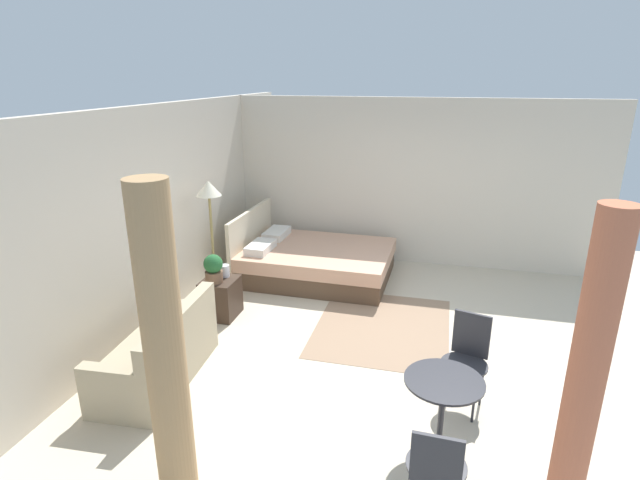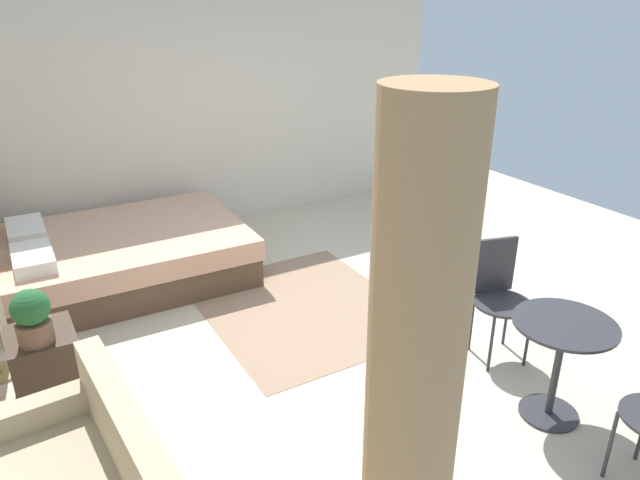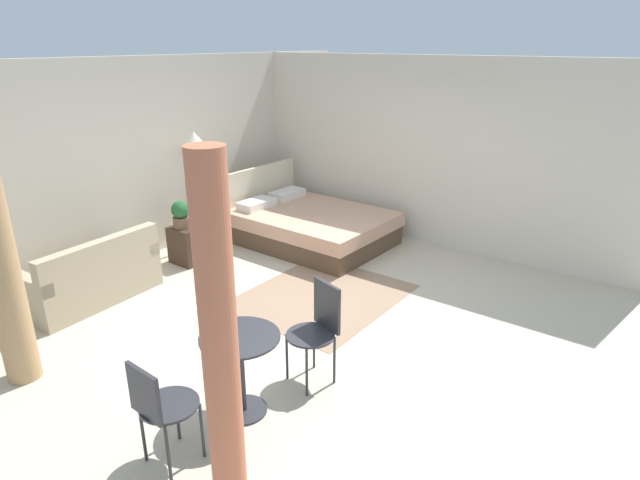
{
  "view_description": "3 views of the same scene",
  "coord_description": "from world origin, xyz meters",
  "px_view_note": "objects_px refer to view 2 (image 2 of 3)",
  "views": [
    {
      "loc": [
        -5.35,
        -0.47,
        3.07
      ],
      "look_at": [
        0.38,
        0.98,
        1.1
      ],
      "focal_mm": 27.95,
      "sensor_mm": 36.0,
      "label": 1
    },
    {
      "loc": [
        -3.72,
        2.34,
        2.66
      ],
      "look_at": [
        0.11,
        0.11,
        0.75
      ],
      "focal_mm": 32.96,
      "sensor_mm": 36.0,
      "label": 2
    },
    {
      "loc": [
        -4.3,
        -3.3,
        2.92
      ],
      "look_at": [
        0.26,
        0.11,
        0.77
      ],
      "focal_mm": 29.85,
      "sensor_mm": 36.0,
      "label": 3
    }
  ],
  "objects_px": {
    "potted_plant": "(32,316)",
    "nightstand": "(47,366)",
    "balcony_table": "(560,352)",
    "bed": "(118,255)",
    "cafe_chair_near_couch": "(498,288)",
    "vase": "(39,315)"
  },
  "relations": [
    {
      "from": "nightstand",
      "to": "potted_plant",
      "type": "xyz_separation_m",
      "value": [
        -0.1,
        0.02,
        0.45
      ]
    },
    {
      "from": "bed",
      "to": "balcony_table",
      "type": "xyz_separation_m",
      "value": [
        -3.49,
        -2.03,
        0.23
      ]
    },
    {
      "from": "potted_plant",
      "to": "bed",
      "type": "bearing_deg",
      "value": -27.0
    },
    {
      "from": "bed",
      "to": "balcony_table",
      "type": "height_order",
      "value": "bed"
    },
    {
      "from": "cafe_chair_near_couch",
      "to": "balcony_table",
      "type": "bearing_deg",
      "value": 164.09
    },
    {
      "from": "cafe_chair_near_couch",
      "to": "potted_plant",
      "type": "bearing_deg",
      "value": 71.5
    },
    {
      "from": "bed",
      "to": "cafe_chair_near_couch",
      "type": "xyz_separation_m",
      "value": [
        -2.74,
        -2.25,
        0.29
      ]
    },
    {
      "from": "potted_plant",
      "to": "balcony_table",
      "type": "height_order",
      "value": "potted_plant"
    },
    {
      "from": "vase",
      "to": "cafe_chair_near_couch",
      "type": "bearing_deg",
      "value": -112.37
    },
    {
      "from": "potted_plant",
      "to": "cafe_chair_near_couch",
      "type": "xyz_separation_m",
      "value": [
        -1.04,
        -3.11,
        -0.15
      ]
    },
    {
      "from": "bed",
      "to": "nightstand",
      "type": "relative_size",
      "value": 4.45
    },
    {
      "from": "vase",
      "to": "balcony_table",
      "type": "distance_m",
      "value": 3.49
    },
    {
      "from": "nightstand",
      "to": "balcony_table",
      "type": "bearing_deg",
      "value": -123.43
    },
    {
      "from": "balcony_table",
      "to": "vase",
      "type": "bearing_deg",
      "value": 54.71
    },
    {
      "from": "balcony_table",
      "to": "nightstand",
      "type": "bearing_deg",
      "value": 56.57
    },
    {
      "from": "bed",
      "to": "potted_plant",
      "type": "relative_size",
      "value": 6.09
    },
    {
      "from": "potted_plant",
      "to": "balcony_table",
      "type": "bearing_deg",
      "value": -121.8
    },
    {
      "from": "bed",
      "to": "nightstand",
      "type": "xyz_separation_m",
      "value": [
        -1.6,
        0.84,
        -0.01
      ]
    },
    {
      "from": "balcony_table",
      "to": "cafe_chair_near_couch",
      "type": "bearing_deg",
      "value": -15.91
    },
    {
      "from": "potted_plant",
      "to": "nightstand",
      "type": "bearing_deg",
      "value": -13.45
    },
    {
      "from": "bed",
      "to": "vase",
      "type": "height_order",
      "value": "bed"
    },
    {
      "from": "potted_plant",
      "to": "cafe_chair_near_couch",
      "type": "height_order",
      "value": "cafe_chair_near_couch"
    }
  ]
}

